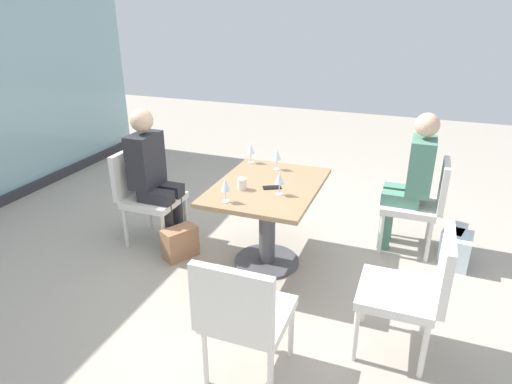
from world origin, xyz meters
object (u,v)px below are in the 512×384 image
object	(u,v)px
dining_table_main	(267,208)
wine_glass_3	(225,185)
wine_glass_1	(251,149)
wine_glass_2	(277,155)
chair_near_window	(144,191)
handbag_0	(453,242)
coffee_cup	(242,184)
chair_front_right	(422,199)
chair_side_end	(243,313)
person_front_right	(412,176)
chair_front_left	(414,286)
handbag_2	(460,251)
cell_phone_on_table	(272,187)
wine_glass_0	(279,179)
person_near_window	(153,172)
handbag_1	(180,243)

from	to	relation	value
dining_table_main	wine_glass_3	bearing A→B (deg)	157.08
wine_glass_1	wine_glass_2	xyz separation A→B (m)	(-0.09, -0.28, 0.00)
chair_near_window	handbag_0	bearing A→B (deg)	-75.76
wine_glass_3	coffee_cup	xyz separation A→B (m)	(0.26, -0.02, -0.09)
chair_near_window	handbag_0	distance (m)	2.81
wine_glass_1	wine_glass_3	size ratio (longest dim) A/B	1.00
chair_front_right	chair_side_end	distance (m)	2.19
chair_near_window	chair_side_end	size ratio (longest dim) A/B	1.00
chair_near_window	wine_glass_1	distance (m)	1.05
person_front_right	chair_front_left	bearing A→B (deg)	-175.52
chair_near_window	chair_front_left	distance (m)	2.49
wine_glass_3	handbag_2	distance (m)	2.12
chair_front_left	handbag_2	distance (m)	1.34
coffee_cup	chair_side_end	bearing A→B (deg)	-157.59
cell_phone_on_table	chair_near_window	bearing A→B (deg)	59.16
wine_glass_3	cell_phone_on_table	world-z (taller)	wine_glass_3
wine_glass_3	dining_table_main	bearing A→B (deg)	-22.92
wine_glass_2	handbag_0	xyz separation A→B (m)	(0.31, -1.55, -0.72)
chair_side_end	wine_glass_0	xyz separation A→B (m)	(1.15, 0.16, 0.37)
wine_glass_0	cell_phone_on_table	xyz separation A→B (m)	(0.11, 0.09, -0.13)
chair_side_end	wine_glass_0	distance (m)	1.21
dining_table_main	wine_glass_1	bearing A→B (deg)	35.21
dining_table_main	handbag_2	world-z (taller)	dining_table_main
dining_table_main	chair_near_window	bearing A→B (deg)	90.00
wine_glass_1	coffee_cup	size ratio (longest dim) A/B	2.06
person_front_right	wine_glass_3	xyz separation A→B (m)	(-1.12, 1.27, 0.16)
dining_table_main	cell_phone_on_table	world-z (taller)	cell_phone_on_table
person_near_window	wine_glass_1	distance (m)	0.90
chair_side_end	wine_glass_3	world-z (taller)	wine_glass_3
dining_table_main	chair_front_left	bearing A→B (deg)	-120.25
dining_table_main	wine_glass_3	world-z (taller)	wine_glass_3
wine_glass_1	handbag_0	xyz separation A→B (m)	(0.23, -1.82, -0.72)
chair_side_end	person_near_window	distance (m)	1.92
chair_front_right	wine_glass_2	size ratio (longest dim) A/B	4.70
cell_phone_on_table	handbag_1	world-z (taller)	cell_phone_on_table
wine_glass_2	handbag_2	world-z (taller)	wine_glass_2
person_front_right	wine_glass_2	bearing A→B (deg)	106.17
dining_table_main	chair_near_window	xyz separation A→B (m)	(0.00, 1.20, -0.02)
chair_near_window	coffee_cup	world-z (taller)	chair_near_window
cell_phone_on_table	handbag_1	distance (m)	1.01
wine_glass_3	chair_side_end	bearing A→B (deg)	-150.73
cell_phone_on_table	handbag_1	size ratio (longest dim) A/B	0.48
wine_glass_2	wine_glass_3	xyz separation A→B (m)	(-0.79, 0.14, 0.00)
dining_table_main	handbag_0	size ratio (longest dim) A/B	3.67
coffee_cup	handbag_1	distance (m)	0.87
wine_glass_3	chair_near_window	bearing A→B (deg)	67.33
cell_phone_on_table	handbag_0	distance (m)	1.73
dining_table_main	handbag_2	size ratio (longest dim) A/B	3.67
chair_near_window	coffee_cup	xyz separation A→B (m)	(-0.16, -1.04, 0.28)
coffee_cup	handbag_1	size ratio (longest dim) A/B	0.30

